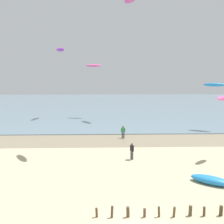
# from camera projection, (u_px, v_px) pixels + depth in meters

# --- Properties ---
(wet_sand_strip) EXTENTS (120.00, 6.73, 0.01)m
(wet_sand_strip) POSITION_uv_depth(u_px,v_px,m) (119.00, 140.00, 35.66)
(wet_sand_strip) COLOR gray
(wet_sand_strip) RESTS_ON ground
(sea) EXTENTS (160.00, 70.00, 0.10)m
(sea) POSITION_uv_depth(u_px,v_px,m) (111.00, 105.00, 73.60)
(sea) COLOR slate
(sea) RESTS_ON ground
(person_mid_beach) EXTENTS (0.38, 0.49, 1.71)m
(person_mid_beach) POSITION_uv_depth(u_px,v_px,m) (132.00, 151.00, 27.79)
(person_mid_beach) COLOR #4C4C56
(person_mid_beach) RESTS_ON ground
(person_by_waterline) EXTENTS (0.57, 0.24, 1.71)m
(person_by_waterline) POSITION_uv_depth(u_px,v_px,m) (123.00, 132.00, 36.71)
(person_by_waterline) COLOR #383842
(person_by_waterline) RESTS_ON ground
(grounded_kite) EXTENTS (3.21, 2.81, 0.63)m
(grounded_kite) POSITION_uv_depth(u_px,v_px,m) (211.00, 180.00, 21.77)
(grounded_kite) COLOR #2384D1
(grounded_kite) RESTS_ON ground
(kite_aloft_1) EXTENTS (3.19, 1.69, 0.61)m
(kite_aloft_1) POSITION_uv_depth(u_px,v_px,m) (94.00, 66.00, 52.77)
(kite_aloft_1) COLOR #E54C99
(kite_aloft_4) EXTENTS (2.52, 3.30, 0.90)m
(kite_aloft_4) POSITION_uv_depth(u_px,v_px,m) (130.00, 1.00, 49.08)
(kite_aloft_4) COLOR #E54C99
(kite_aloft_5) EXTENTS (1.99, 1.99, 0.61)m
(kite_aloft_5) POSITION_uv_depth(u_px,v_px,m) (222.00, 98.00, 27.35)
(kite_aloft_5) COLOR #E54C99
(kite_aloft_6) EXTENTS (3.39, 2.40, 0.75)m
(kite_aloft_6) POSITION_uv_depth(u_px,v_px,m) (215.00, 85.00, 41.29)
(kite_aloft_6) COLOR #2384D1
(kite_aloft_7) EXTENTS (1.80, 3.52, 0.92)m
(kite_aloft_7) POSITION_uv_depth(u_px,v_px,m) (60.00, 50.00, 51.94)
(kite_aloft_7) COLOR purple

